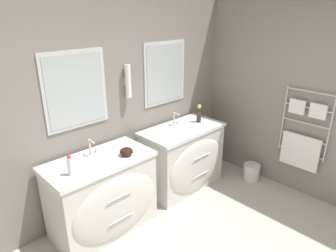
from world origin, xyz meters
The scene contains 10 objects.
wall_back centered at (0.01, 2.09, 1.31)m, with size 5.65×0.15×2.60m.
wall_right centered at (2.05, 0.92, 1.29)m, with size 0.13×4.09×2.60m.
vanity_left centered at (-0.28, 1.69, 0.44)m, with size 1.13×0.66×0.87m.
vanity_right centered at (0.99, 1.69, 0.44)m, with size 1.13×0.66×0.87m.
faucet_left centered at (-0.28, 1.87, 0.95)m, with size 0.17×0.11×0.18m.
faucet_right centered at (0.99, 1.87, 0.95)m, with size 0.17×0.11×0.18m.
toiletry_bottle centered at (-0.64, 1.63, 0.97)m, with size 0.05×0.05×0.20m.
amenity_bowl centered at (-0.02, 1.59, 0.91)m, with size 0.14×0.14×0.09m.
flower_vase centered at (1.32, 1.72, 0.98)m, with size 0.06×0.06×0.25m.
waste_bin centered at (1.84, 1.12, 0.12)m, with size 0.23×0.23×0.23m.
Camera 1 is at (-1.70, -0.77, 2.32)m, focal length 32.00 mm.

